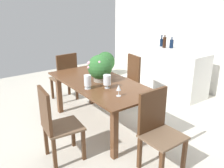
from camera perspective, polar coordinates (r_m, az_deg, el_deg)
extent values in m
plane|color=beige|center=(4.20, -1.09, -8.95)|extent=(7.04, 7.04, 0.00)
cube|color=white|center=(5.63, 21.51, 11.16)|extent=(6.40, 0.10, 2.60)
cube|color=brown|center=(3.83, -2.79, 0.27)|extent=(1.91, 0.92, 0.03)
cube|color=brown|center=(4.50, -12.17, -2.23)|extent=(0.08, 0.08, 0.73)
cube|color=brown|center=(3.19, 0.54, -11.47)|extent=(0.08, 0.08, 0.73)
cube|color=brown|center=(4.79, -4.82, -0.48)|extent=(0.08, 0.08, 0.73)
cube|color=brown|center=(3.58, 9.33, -8.01)|extent=(0.08, 0.08, 0.73)
cube|color=#4C2D19|center=(4.85, 0.09, -1.96)|extent=(0.05, 0.05, 0.44)
cube|color=#4C2D19|center=(4.58, 2.24, -3.32)|extent=(0.05, 0.05, 0.44)
cube|color=#4C2D19|center=(5.03, 3.65, -1.17)|extent=(0.05, 0.05, 0.44)
cube|color=#4C2D19|center=(4.78, 5.91, -2.43)|extent=(0.05, 0.05, 0.44)
cube|color=brown|center=(4.72, 3.03, 0.41)|extent=(0.45, 0.47, 0.03)
cube|color=#4C2D19|center=(4.75, 5.09, 3.76)|extent=(0.38, 0.08, 0.49)
cube|color=#4C2D19|center=(2.94, 11.39, -18.56)|extent=(0.04, 0.04, 0.44)
cube|color=#4C2D19|center=(3.20, 16.42, -15.45)|extent=(0.04, 0.04, 0.44)
cube|color=#4C2D19|center=(3.13, 6.42, -15.55)|extent=(0.04, 0.04, 0.44)
cube|color=#4C2D19|center=(3.37, 11.55, -12.94)|extent=(0.04, 0.04, 0.44)
cube|color=brown|center=(3.02, 11.78, -11.97)|extent=(0.44, 0.48, 0.03)
cube|color=#4C2D19|center=(3.00, 9.39, -6.04)|extent=(0.05, 0.44, 0.52)
cube|color=#4C2D19|center=(3.26, -6.64, -13.88)|extent=(0.05, 0.05, 0.44)
cube|color=#4C2D19|center=(3.55, -9.05, -11.00)|extent=(0.05, 0.05, 0.44)
cube|color=#4C2D19|center=(3.16, -13.22, -15.56)|extent=(0.05, 0.05, 0.44)
cube|color=#4C2D19|center=(3.46, -15.08, -12.41)|extent=(0.05, 0.05, 0.44)
cube|color=brown|center=(3.23, -11.27, -9.70)|extent=(0.48, 0.50, 0.03)
cube|color=#4C2D19|center=(3.05, -15.31, -6.00)|extent=(0.40, 0.08, 0.53)
cube|color=#4C2D19|center=(5.34, -10.00, -0.17)|extent=(0.04, 0.04, 0.44)
cube|color=#4C2D19|center=(5.19, -13.73, -1.05)|extent=(0.04, 0.04, 0.44)
cube|color=#4C2D19|center=(5.06, -8.21, -1.22)|extent=(0.04, 0.04, 0.44)
cube|color=#4C2D19|center=(4.90, -12.11, -2.19)|extent=(0.04, 0.04, 0.44)
cube|color=brown|center=(5.04, -11.18, 1.33)|extent=(0.42, 0.47, 0.03)
cube|color=#4C2D19|center=(4.80, -10.40, 3.82)|extent=(0.05, 0.42, 0.52)
cylinder|color=gray|center=(3.85, -2.78, 1.29)|extent=(0.20, 0.20, 0.09)
sphere|color=#2D662D|center=(3.79, -2.83, 3.96)|extent=(0.38, 0.38, 0.38)
sphere|color=#DB9EB2|center=(3.68, -1.66, 5.24)|extent=(0.04, 0.04, 0.04)
sphere|color=#DB9EB2|center=(3.79, -0.98, 4.73)|extent=(0.05, 0.05, 0.05)
sphere|color=#DB9EB2|center=(3.72, -5.35, 4.87)|extent=(0.06, 0.06, 0.06)
sphere|color=#DB9EB2|center=(3.72, -5.38, 3.89)|extent=(0.05, 0.05, 0.05)
sphere|color=#DB9EB2|center=(3.63, -2.94, 5.07)|extent=(0.04, 0.04, 0.04)
sphere|color=#DB9EB2|center=(3.76, -0.53, 4.14)|extent=(0.04, 0.04, 0.04)
cylinder|color=silver|center=(3.56, -5.64, -0.99)|extent=(0.10, 0.10, 0.01)
cylinder|color=silver|center=(3.55, -5.65, -0.64)|extent=(0.02, 0.02, 0.03)
cylinder|color=silver|center=(3.52, -5.70, 0.82)|extent=(0.10, 0.10, 0.16)
cylinder|color=silver|center=(4.20, -1.12, 2.38)|extent=(0.07, 0.07, 0.01)
cylinder|color=silver|center=(4.19, -1.12, 2.80)|extent=(0.02, 0.02, 0.05)
cylinder|color=silver|center=(4.16, -1.13, 4.17)|extent=(0.09, 0.09, 0.16)
cylinder|color=silver|center=(3.56, -1.14, -0.87)|extent=(0.07, 0.07, 0.01)
cylinder|color=silver|center=(3.55, -1.14, -0.46)|extent=(0.02, 0.02, 0.04)
cylinder|color=silver|center=(3.52, -1.15, 0.98)|extent=(0.11, 0.11, 0.14)
cylinder|color=silver|center=(3.29, 1.54, -2.77)|extent=(0.06, 0.06, 0.00)
cylinder|color=silver|center=(3.27, 1.55, -2.09)|extent=(0.01, 0.01, 0.08)
cone|color=silver|center=(3.25, 1.56, -0.85)|extent=(0.06, 0.06, 0.07)
cube|color=silver|center=(5.58, 12.88, 3.22)|extent=(1.75, 0.60, 0.94)
cylinder|color=#0F1E38|center=(5.54, 13.67, 9.05)|extent=(0.08, 0.08, 0.18)
cylinder|color=#0F1E38|center=(5.52, 13.77, 10.29)|extent=(0.03, 0.03, 0.06)
cylinder|color=black|center=(5.54, 12.10, 9.44)|extent=(0.07, 0.07, 0.23)
cylinder|color=black|center=(5.51, 12.21, 10.90)|extent=(0.03, 0.03, 0.05)
cylinder|color=#0F1E38|center=(5.70, 11.42, 9.43)|extent=(0.07, 0.07, 0.17)
cylinder|color=#0F1E38|center=(5.68, 11.51, 10.69)|extent=(0.03, 0.03, 0.09)
cylinder|color=brown|center=(6.61, -1.50, 2.82)|extent=(0.28, 0.28, 0.17)
ellipsoid|color=#2D662D|center=(6.53, -1.53, 5.16)|extent=(0.49, 0.49, 0.54)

